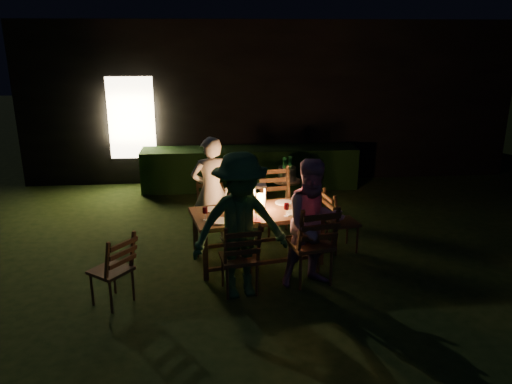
{
  "coord_description": "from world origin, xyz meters",
  "views": [
    {
      "loc": [
        -1.23,
        -5.76,
        2.95
      ],
      "look_at": [
        -0.65,
        0.64,
        0.9
      ],
      "focal_mm": 35.0,
      "sensor_mm": 36.0,
      "label": 1
    }
  ],
  "objects": [
    {
      "name": "plate_near_left",
      "position": [
        -1.15,
        0.07,
        0.71
      ],
      "size": [
        0.25,
        0.25,
        0.01
      ],
      "primitive_type": "cylinder",
      "color": "white",
      "rests_on": "dining_table"
    },
    {
      "name": "chair_far_left",
      "position": [
        -1.25,
        1.06,
        0.28
      ],
      "size": [
        0.46,
        0.49,
        0.92
      ],
      "rotation": [
        0.0,
        0.0,
        3.27
      ],
      "color": "#50341A",
      "rests_on": "ground"
    },
    {
      "name": "napkin_right",
      "position": [
        -0.06,
        0.21,
        0.71
      ],
      "size": [
        0.18,
        0.14,
        0.01
      ],
      "primitive_type": "cube",
      "color": "red",
      "rests_on": "dining_table"
    },
    {
      "name": "dining_table",
      "position": [
        -0.66,
        0.39,
        0.64
      ],
      "size": [
        1.83,
        1.16,
        0.71
      ],
      "rotation": [
        0.0,
        0.0,
        0.2
      ],
      "color": "#50341A",
      "rests_on": "ground"
    },
    {
      "name": "napkin_left",
      "position": [
        -0.74,
        0.05,
        0.71
      ],
      "size": [
        0.18,
        0.14,
        0.01
      ],
      "primitive_type": "cube",
      "color": "red",
      "rests_on": "dining_table"
    },
    {
      "name": "person_opp_left",
      "position": [
        -0.94,
        -0.5,
        0.86
      ],
      "size": [
        1.22,
        0.85,
        1.72
      ],
      "primitive_type": "imported",
      "rotation": [
        0.0,
        0.0,
        0.2
      ],
      "color": "#316233",
      "rests_on": "ground"
    },
    {
      "name": "chair_spare",
      "position": [
        -2.39,
        -0.59,
        0.27
      ],
      "size": [
        0.59,
        0.58,
        0.9
      ],
      "rotation": [
        0.0,
        0.0,
        0.91
      ],
      "color": "#50341A",
      "rests_on": "ground"
    },
    {
      "name": "person_house_side",
      "position": [
        -1.26,
        1.1,
        0.79
      ],
      "size": [
        0.64,
        0.48,
        1.58
      ],
      "primitive_type": "imported",
      "rotation": [
        0.0,
        0.0,
        3.34
      ],
      "color": "#F0E1CD",
      "rests_on": "ground"
    },
    {
      "name": "chair_far_right",
      "position": [
        -0.27,
        1.26,
        0.32
      ],
      "size": [
        0.54,
        0.57,
        1.06
      ],
      "rotation": [
        0.0,
        0.0,
        3.29
      ],
      "color": "#50341A",
      "rests_on": "ground"
    },
    {
      "name": "plate_near_right",
      "position": [
        -0.17,
        0.26,
        0.71
      ],
      "size": [
        0.25,
        0.25,
        0.01
      ],
      "primitive_type": "cylinder",
      "color": "white",
      "rests_on": "dining_table"
    },
    {
      "name": "ice_bucket",
      "position": [
        -0.0,
        2.12,
        0.73
      ],
      "size": [
        0.3,
        0.3,
        0.22
      ],
      "primitive_type": "cylinder",
      "color": "#A5A8AD",
      "rests_on": "side_table"
    },
    {
      "name": "bottle_bucket_a",
      "position": [
        -0.05,
        2.08,
        0.78
      ],
      "size": [
        0.07,
        0.07,
        0.32
      ],
      "primitive_type": "cylinder",
      "color": "#0F471E",
      "rests_on": "side_table"
    },
    {
      "name": "bottle_bucket_b",
      "position": [
        0.05,
        2.16,
        0.78
      ],
      "size": [
        0.07,
        0.07,
        0.32
      ],
      "primitive_type": "cylinder",
      "color": "#0F471E",
      "rests_on": "side_table"
    },
    {
      "name": "chair_end",
      "position": [
        0.55,
        0.64,
        0.28
      ],
      "size": [
        0.5,
        0.47,
        0.91
      ],
      "rotation": [
        0.0,
        0.0,
        -1.4
      ],
      "color": "#50341A",
      "rests_on": "ground"
    },
    {
      "name": "chair_near_left",
      "position": [
        -0.95,
        -0.45,
        0.29
      ],
      "size": [
        0.48,
        0.51,
        0.95
      ],
      "rotation": [
        0.0,
        0.0,
        0.15
      ],
      "color": "#50341A",
      "rests_on": "ground"
    },
    {
      "name": "bottle_table",
      "position": [
        -0.9,
        0.34,
        0.85
      ],
      "size": [
        0.07,
        0.07,
        0.28
      ],
      "primitive_type": "cylinder",
      "color": "#0F471E",
      "rests_on": "dining_table"
    },
    {
      "name": "wineglass_a",
      "position": [
        -1.01,
        0.61,
        0.79
      ],
      "size": [
        0.06,
        0.06,
        0.18
      ],
      "primitive_type": null,
      "color": "#59070F",
      "rests_on": "dining_table"
    },
    {
      "name": "person_opp_right",
      "position": [
        -0.05,
        -0.32,
        0.79
      ],
      "size": [
        0.87,
        0.74,
        1.58
      ],
      "primitive_type": "imported",
      "rotation": [
        0.0,
        0.0,
        0.2
      ],
      "color": "#BC81A3",
      "rests_on": "ground"
    },
    {
      "name": "chair_near_right",
      "position": [
        -0.06,
        -0.28,
        0.33
      ],
      "size": [
        0.58,
        0.61,
        1.09
      ],
      "rotation": [
        0.0,
        0.0,
        0.2
      ],
      "color": "#50341A",
      "rests_on": "ground"
    },
    {
      "name": "plate_far_right",
      "position": [
        -0.26,
        0.7,
        0.71
      ],
      "size": [
        0.25,
        0.25,
        0.01
      ],
      "primitive_type": "cylinder",
      "color": "white",
      "rests_on": "dining_table"
    },
    {
      "name": "wineglass_e",
      "position": [
        -0.7,
        0.08,
        0.79
      ],
      "size": [
        0.06,
        0.06,
        0.18
      ],
      "primitive_type": null,
      "color": "silver",
      "rests_on": "dining_table"
    },
    {
      "name": "lantern",
      "position": [
        -0.62,
        0.45,
        0.86
      ],
      "size": [
        0.16,
        0.16,
        0.35
      ],
      "color": "white",
      "rests_on": "dining_table"
    },
    {
      "name": "wineglass_b",
      "position": [
        -1.34,
        0.13,
        0.79
      ],
      "size": [
        0.06,
        0.06,
        0.18
      ],
      "primitive_type": null,
      "color": "#59070F",
      "rests_on": "dining_table"
    },
    {
      "name": "plate_far_left",
      "position": [
        -1.24,
        0.5,
        0.71
      ],
      "size": [
        0.25,
        0.25,
        0.01
      ],
      "primitive_type": "cylinder",
      "color": "white",
      "rests_on": "dining_table"
    },
    {
      "name": "side_table",
      "position": [
        -0.0,
        2.12,
        0.54
      ],
      "size": [
        0.46,
        0.46,
        0.62
      ],
      "color": "olive",
      "rests_on": "ground"
    },
    {
      "name": "wineglass_c",
      "position": [
        -0.31,
        0.18,
        0.79
      ],
      "size": [
        0.06,
        0.06,
        0.18
      ],
      "primitive_type": null,
      "color": "#59070F",
      "rests_on": "dining_table"
    },
    {
      "name": "garden_envelope",
      "position": [
        -0.01,
        6.15,
        1.58
      ],
      "size": [
        40.0,
        40.0,
        3.2
      ],
      "color": "black",
      "rests_on": "ground"
    },
    {
      "name": "phone",
      "position": [
        -1.21,
        -0.03,
        0.71
      ],
      "size": [
        0.14,
        0.07,
        0.01
      ],
      "primitive_type": "cube",
      "color": "black",
      "rests_on": "dining_table"
    },
    {
      "name": "wineglass_d",
      "position": [
        -0.09,
        0.69,
        0.79
      ],
      "size": [
        0.06,
        0.06,
        0.18
      ],
      "primitive_type": null,
      "color": "#59070F",
      "rests_on": "dining_table"
    }
  ]
}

